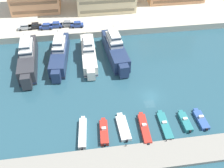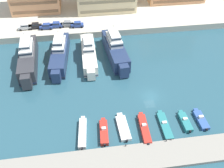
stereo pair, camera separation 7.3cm
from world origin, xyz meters
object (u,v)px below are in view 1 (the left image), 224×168
at_px(yacht_ivory_mid_left, 89,53).
at_px(car_black_left, 35,26).
at_px(motorboat_white_far_left, 83,133).
at_px(yacht_navy_left, 60,53).
at_px(motorboat_white_mid_left, 123,127).
at_px(car_silver_far_left, 25,27).
at_px(car_grey_center, 67,24).
at_px(yacht_charcoal_far_left, 28,58).
at_px(motorboat_teal_center_right, 185,121).
at_px(car_blue_center_left, 56,25).
at_px(car_blue_center_right, 77,24).
at_px(car_blue_mid_left, 46,26).
at_px(yacht_navy_center_left, 115,49).
at_px(motorboat_blue_mid_right, 201,119).
at_px(motorboat_red_center_left, 144,129).
at_px(motorboat_red_left, 104,132).
at_px(motorboat_teal_center, 165,125).

bearing_deg(yacht_ivory_mid_left, car_black_left, 134.61).
distance_m(motorboat_white_far_left, car_black_left, 44.47).
relative_size(yacht_navy_left, motorboat_white_mid_left, 2.72).
xyz_separation_m(car_silver_far_left, car_grey_center, (13.32, 0.13, 0.00)).
xyz_separation_m(yacht_charcoal_far_left, motorboat_teal_center_right, (34.96, -25.60, -2.13)).
distance_m(car_blue_center_left, car_blue_center_right, 6.80).
xyz_separation_m(yacht_ivory_mid_left, motorboat_white_far_left, (-3.17, -26.48, -1.51)).
bearing_deg(yacht_ivory_mid_left, car_blue_mid_left, 129.13).
relative_size(motorboat_white_far_left, car_grey_center, 1.99).
xyz_separation_m(motorboat_white_mid_left, car_blue_mid_left, (-17.64, 41.31, 2.66)).
relative_size(motorboat_white_mid_left, car_blue_center_right, 1.83).
bearing_deg(yacht_charcoal_far_left, yacht_navy_center_left, 2.35).
height_order(motorboat_teal_center_right, motorboat_blue_mid_right, motorboat_blue_mid_right).
bearing_deg(motorboat_white_mid_left, motorboat_white_far_left, -177.43).
height_order(yacht_charcoal_far_left, yacht_navy_center_left, yacht_navy_center_left).
bearing_deg(car_blue_center_left, motorboat_teal_center_right, -56.57).
height_order(car_silver_far_left, car_blue_center_left, same).
bearing_deg(motorboat_white_mid_left, yacht_ivory_mid_left, 101.40).
bearing_deg(car_blue_center_right, motorboat_white_far_left, -90.87).
relative_size(yacht_navy_center_left, motorboat_red_center_left, 2.45).
bearing_deg(car_silver_far_left, motorboat_red_left, -64.65).
xyz_separation_m(motorboat_white_mid_left, motorboat_teal_center, (8.76, -0.74, 0.02)).
height_order(yacht_charcoal_far_left, car_blue_mid_left, yacht_charcoal_far_left).
bearing_deg(car_silver_far_left, yacht_ivory_mid_left, -39.77).
xyz_separation_m(yacht_navy_left, car_blue_center_right, (5.46, 14.64, 0.69)).
bearing_deg(motorboat_teal_center, yacht_navy_left, 128.88).
xyz_separation_m(motorboat_teal_center, motorboat_teal_center_right, (4.58, 0.34, 0.09)).
xyz_separation_m(yacht_navy_left, motorboat_red_center_left, (17.54, -27.66, -1.80)).
relative_size(yacht_ivory_mid_left, motorboat_red_center_left, 2.33).
relative_size(motorboat_blue_mid_right, car_blue_mid_left, 1.47).
distance_m(motorboat_teal_center_right, car_silver_far_left, 56.76).
bearing_deg(yacht_ivory_mid_left, yacht_navy_center_left, 0.69).
bearing_deg(yacht_charcoal_far_left, car_silver_far_left, 99.19).
bearing_deg(yacht_navy_center_left, motorboat_teal_center, -76.44).
xyz_separation_m(yacht_navy_left, motorboat_teal_center, (22.02, -27.30, -1.95)).
distance_m(yacht_charcoal_far_left, motorboat_teal_center_right, 43.38).
xyz_separation_m(motorboat_teal_center_right, car_blue_center_right, (-21.13, 41.60, 2.55)).
xyz_separation_m(motorboat_white_mid_left, car_blue_center_left, (-14.57, 41.88, 2.66)).
relative_size(yacht_navy_left, motorboat_red_center_left, 2.46).
height_order(yacht_navy_left, car_blue_center_right, yacht_navy_left).
xyz_separation_m(motorboat_red_left, car_silver_far_left, (-20.24, 42.72, 2.51)).
distance_m(motorboat_white_far_left, car_grey_center, 42.64).
relative_size(motorboat_white_far_left, motorboat_white_mid_left, 1.08).
distance_m(yacht_charcoal_far_left, yacht_navy_center_left, 23.91).
distance_m(motorboat_teal_center, car_silver_far_left, 54.10).
bearing_deg(car_blue_center_right, motorboat_white_mid_left, -79.28).
xyz_separation_m(motorboat_teal_center_right, car_black_left, (-34.45, 42.56, 2.55)).
bearing_deg(motorboat_red_left, car_blue_center_right, 95.04).
relative_size(yacht_navy_center_left, motorboat_white_far_left, 2.50).
xyz_separation_m(yacht_navy_center_left, motorboat_white_mid_left, (-2.26, -26.19, -2.21)).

